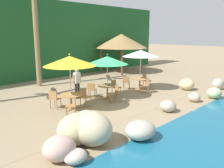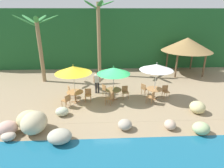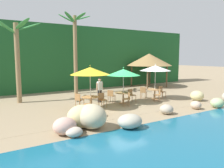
{
  "view_description": "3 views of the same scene",
  "coord_description": "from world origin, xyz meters",
  "px_view_note": "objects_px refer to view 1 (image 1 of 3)",
  "views": [
    {
      "loc": [
        -8.59,
        -8.76,
        3.47
      ],
      "look_at": [
        0.02,
        -0.19,
        0.9
      ],
      "focal_mm": 38.3,
      "sensor_mm": 36.0,
      "label": 1
    },
    {
      "loc": [
        -0.51,
        -11.52,
        5.75
      ],
      "look_at": [
        0.03,
        -0.18,
        1.34
      ],
      "focal_mm": 30.2,
      "sensor_mm": 36.0,
      "label": 2
    },
    {
      "loc": [
        -8.27,
        -11.71,
        3.09
      ],
      "look_at": [
        -0.56,
        0.58,
        1.33
      ],
      "focal_mm": 35.73,
      "sensor_mm": 36.0,
      "label": 3
    }
  ],
  "objects_px": {
    "dining_table_green": "(107,88)",
    "dining_table_white": "(140,80)",
    "chair_white_left": "(146,85)",
    "chair_yellow_left": "(73,105)",
    "chair_green_seaward": "(115,86)",
    "umbrella_white": "(141,53)",
    "chair_yellow_inland": "(54,98)",
    "umbrella_green": "(107,60)",
    "chair_green_inland": "(92,89)",
    "chair_white_seaward": "(146,80)",
    "chair_green_left": "(115,93)",
    "umbrella_yellow": "(70,61)",
    "palapa_hut": "(121,41)",
    "waiter_in_white": "(77,81)",
    "chair_white_inland": "(126,82)",
    "dining_table_yellow": "(71,97)",
    "palm_tree_second": "(35,22)",
    "chair_yellow_seaward": "(84,96)"
  },
  "relations": [
    {
      "from": "chair_green_inland",
      "to": "waiter_in_white",
      "type": "height_order",
      "value": "waiter_in_white"
    },
    {
      "from": "chair_green_seaward",
      "to": "chair_white_left",
      "type": "relative_size",
      "value": 1.0
    },
    {
      "from": "umbrella_green",
      "to": "dining_table_green",
      "type": "distance_m",
      "value": 1.48
    },
    {
      "from": "chair_yellow_inland",
      "to": "chair_white_left",
      "type": "xyz_separation_m",
      "value": [
        5.46,
        -1.22,
        0.0
      ]
    },
    {
      "from": "umbrella_white",
      "to": "chair_yellow_inland",
      "type": "bearing_deg",
      "value": 175.54
    },
    {
      "from": "chair_yellow_seaward",
      "to": "chair_white_left",
      "type": "xyz_separation_m",
      "value": [
        4.18,
        -0.57,
        0.0
      ]
    },
    {
      "from": "dining_table_green",
      "to": "chair_white_left",
      "type": "bearing_deg",
      "value": -16.95
    },
    {
      "from": "chair_green_seaward",
      "to": "umbrella_white",
      "type": "distance_m",
      "value": 2.7
    },
    {
      "from": "umbrella_yellow",
      "to": "chair_green_seaward",
      "type": "height_order",
      "value": "umbrella_yellow"
    },
    {
      "from": "chair_white_inland",
      "to": "umbrella_green",
      "type": "bearing_deg",
      "value": -164.07
    },
    {
      "from": "chair_yellow_inland",
      "to": "chair_green_seaward",
      "type": "distance_m",
      "value": 3.84
    },
    {
      "from": "chair_green_seaward",
      "to": "chair_yellow_inland",
      "type": "bearing_deg",
      "value": 176.17
    },
    {
      "from": "dining_table_green",
      "to": "dining_table_white",
      "type": "xyz_separation_m",
      "value": [
        2.84,
        0.01,
        0.0
      ]
    },
    {
      "from": "chair_yellow_inland",
      "to": "chair_green_left",
      "type": "xyz_separation_m",
      "value": [
        2.76,
        -1.29,
        0.0
      ]
    },
    {
      "from": "chair_green_seaward",
      "to": "waiter_in_white",
      "type": "xyz_separation_m",
      "value": [
        -1.98,
        0.95,
        0.47
      ]
    },
    {
      "from": "umbrella_white",
      "to": "dining_table_white",
      "type": "relative_size",
      "value": 2.37
    },
    {
      "from": "chair_green_inland",
      "to": "chair_white_seaward",
      "type": "relative_size",
      "value": 1.0
    },
    {
      "from": "chair_yellow_inland",
      "to": "waiter_in_white",
      "type": "xyz_separation_m",
      "value": [
        1.86,
        0.69,
        0.47
      ]
    },
    {
      "from": "chair_yellow_seaward",
      "to": "chair_green_seaward",
      "type": "height_order",
      "value": "same"
    },
    {
      "from": "chair_yellow_inland",
      "to": "chair_yellow_seaward",
      "type": "bearing_deg",
      "value": -26.77
    },
    {
      "from": "umbrella_green",
      "to": "chair_green_inland",
      "type": "xyz_separation_m",
      "value": [
        -0.55,
        0.65,
        -1.58
      ]
    },
    {
      "from": "umbrella_yellow",
      "to": "palapa_hut",
      "type": "distance_m",
      "value": 11.51
    },
    {
      "from": "umbrella_yellow",
      "to": "dining_table_white",
      "type": "bearing_deg",
      "value": 2.97
    },
    {
      "from": "chair_green_seaward",
      "to": "chair_white_left",
      "type": "xyz_separation_m",
      "value": [
        1.62,
        -0.96,
        0.0
      ]
    },
    {
      "from": "palm_tree_second",
      "to": "palapa_hut",
      "type": "height_order",
      "value": "palm_tree_second"
    },
    {
      "from": "chair_white_left",
      "to": "chair_yellow_left",
      "type": "bearing_deg",
      "value": -177.34
    },
    {
      "from": "dining_table_yellow",
      "to": "palapa_hut",
      "type": "relative_size",
      "value": 0.23
    },
    {
      "from": "dining_table_white",
      "to": "chair_green_seaward",
      "type": "bearing_deg",
      "value": 174.34
    },
    {
      "from": "chair_yellow_left",
      "to": "chair_green_seaward",
      "type": "relative_size",
      "value": 1.0
    },
    {
      "from": "dining_table_white",
      "to": "chair_white_left",
      "type": "relative_size",
      "value": 1.26
    },
    {
      "from": "dining_table_green",
      "to": "dining_table_white",
      "type": "height_order",
      "value": "same"
    },
    {
      "from": "umbrella_white",
      "to": "chair_green_seaward",
      "type": "bearing_deg",
      "value": 174.34
    },
    {
      "from": "dining_table_yellow",
      "to": "palapa_hut",
      "type": "distance_m",
      "value": 11.71
    },
    {
      "from": "chair_yellow_seaward",
      "to": "chair_green_inland",
      "type": "distance_m",
      "value": 1.44
    },
    {
      "from": "chair_yellow_seaward",
      "to": "waiter_in_white",
      "type": "distance_m",
      "value": 1.53
    },
    {
      "from": "dining_table_green",
      "to": "dining_table_white",
      "type": "bearing_deg",
      "value": 0.24
    },
    {
      "from": "chair_green_seaward",
      "to": "dining_table_white",
      "type": "xyz_separation_m",
      "value": [
        2.02,
        -0.2,
        0.1
      ]
    },
    {
      "from": "dining_table_white",
      "to": "chair_yellow_inland",
      "type": "bearing_deg",
      "value": 175.54
    },
    {
      "from": "chair_green_left",
      "to": "chair_white_left",
      "type": "xyz_separation_m",
      "value": [
        2.7,
        0.07,
        0.0
      ]
    },
    {
      "from": "dining_table_yellow",
      "to": "waiter_in_white",
      "type": "xyz_separation_m",
      "value": [
        1.43,
        1.43,
        0.37
      ]
    },
    {
      "from": "chair_white_seaward",
      "to": "waiter_in_white",
      "type": "height_order",
      "value": "waiter_in_white"
    },
    {
      "from": "umbrella_white",
      "to": "dining_table_yellow",
      "type": "bearing_deg",
      "value": -177.03
    },
    {
      "from": "umbrella_white",
      "to": "chair_green_inland",
      "type": "bearing_deg",
      "value": 169.36
    },
    {
      "from": "chair_green_inland",
      "to": "chair_white_left",
      "type": "distance_m",
      "value": 3.31
    },
    {
      "from": "dining_table_white",
      "to": "palapa_hut",
      "type": "distance_m",
      "value": 7.52
    },
    {
      "from": "dining_table_white",
      "to": "chair_white_inland",
      "type": "bearing_deg",
      "value": 131.79
    },
    {
      "from": "dining_table_yellow",
      "to": "chair_green_left",
      "type": "bearing_deg",
      "value": -13.25
    },
    {
      "from": "umbrella_white",
      "to": "chair_white_left",
      "type": "height_order",
      "value": "umbrella_white"
    },
    {
      "from": "chair_white_seaward",
      "to": "waiter_in_white",
      "type": "bearing_deg",
      "value": 168.58
    },
    {
      "from": "dining_table_white",
      "to": "waiter_in_white",
      "type": "height_order",
      "value": "waiter_in_white"
    }
  ]
}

